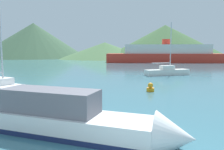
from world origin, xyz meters
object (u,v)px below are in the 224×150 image
(motorboat_near, at_px, (75,121))
(sailboat_inner, at_px, (167,71))
(sailboat_middle, at_px, (0,87))
(ferry_distant, at_px, (166,55))
(buoy_marker, at_px, (150,88))

(motorboat_near, height_order, sailboat_inner, sailboat_inner)
(sailboat_inner, xyz_separation_m, sailboat_middle, (-15.73, -13.10, 0.00))
(motorboat_near, distance_m, sailboat_inner, 22.88)
(sailboat_middle, distance_m, ferry_distant, 53.64)
(buoy_marker, bearing_deg, motorboat_near, -115.60)
(sailboat_middle, xyz_separation_m, ferry_distant, (23.86, 48.01, 1.73))
(sailboat_inner, relative_size, ferry_distant, 0.20)
(motorboat_near, relative_size, ferry_distant, 0.25)
(motorboat_near, height_order, buoy_marker, motorboat_near)
(sailboat_inner, bearing_deg, buoy_marker, -127.25)
(sailboat_inner, bearing_deg, motorboat_near, -129.96)
(sailboat_middle, height_order, ferry_distant, sailboat_middle)
(sailboat_middle, bearing_deg, sailboat_inner, 69.08)
(motorboat_near, relative_size, sailboat_inner, 1.23)
(sailboat_inner, height_order, buoy_marker, sailboat_inner)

